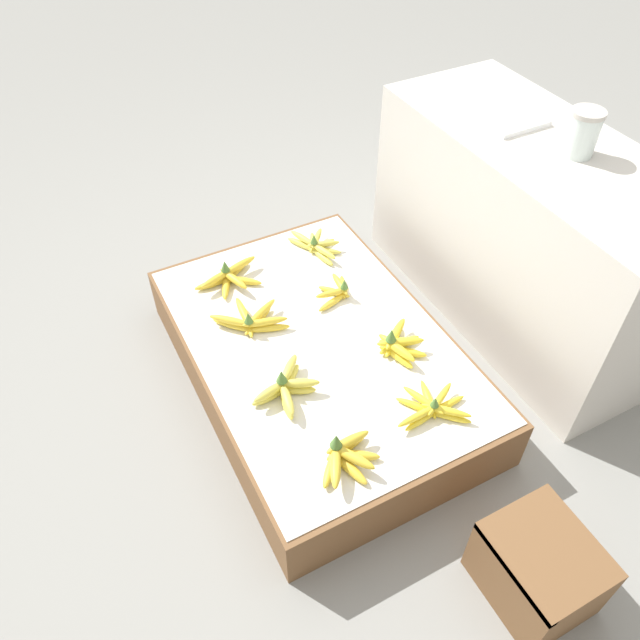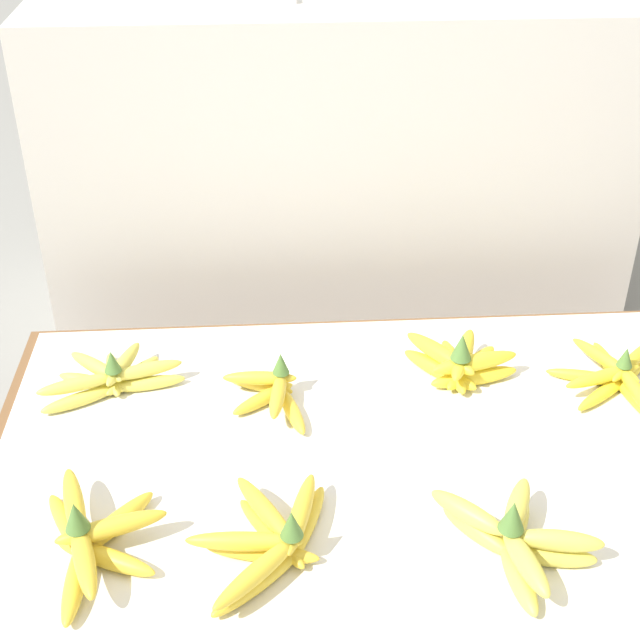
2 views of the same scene
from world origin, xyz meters
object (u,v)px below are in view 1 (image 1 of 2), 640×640
banana_bunch_middle_right (432,408)px  banana_bunch_front_right (345,456)px  wooden_crate (538,569)px  banana_bunch_middle_left (316,245)px  banana_bunch_front_midright (286,388)px  banana_bunch_front_left (229,277)px  banana_bunch_front_midleft (251,320)px  glass_jar (583,133)px  banana_bunch_middle_midleft (337,291)px  banana_bunch_middle_midright (397,344)px  foam_tray_white (507,116)px

banana_bunch_middle_right → banana_bunch_front_right: bearing=-84.6°
wooden_crate → banana_bunch_middle_left: banana_bunch_middle_left is taller
banana_bunch_front_midright → banana_bunch_middle_right: bearing=53.7°
banana_bunch_front_left → banana_bunch_front_midleft: (0.25, -0.02, -0.00)m
banana_bunch_front_left → glass_jar: 1.33m
glass_jar → banana_bunch_middle_midleft: bearing=-109.0°
banana_bunch_front_right → banana_bunch_middle_left: (-0.92, 0.38, -0.01)m
banana_bunch_middle_left → banana_bunch_middle_midright: size_ratio=1.22×
banana_bunch_front_midleft → banana_bunch_middle_midright: (0.34, 0.40, 0.00)m
banana_bunch_middle_left → banana_bunch_middle_midright: banana_bunch_middle_midright is taller
banana_bunch_middle_left → glass_jar: 1.05m
wooden_crate → foam_tray_white: size_ratio=1.29×
banana_bunch_front_midright → banana_bunch_middle_midleft: bearing=132.1°
banana_bunch_middle_right → glass_jar: glass_jar is taller
wooden_crate → banana_bunch_front_right: banana_bunch_front_right is taller
banana_bunch_front_midleft → wooden_crate: bearing=17.6°
wooden_crate → banana_bunch_middle_midleft: 1.14m
banana_bunch_middle_right → banana_bunch_middle_midleft: bearing=-179.3°
banana_bunch_front_left → glass_jar: bearing=64.4°
banana_bunch_front_midright → banana_bunch_front_right: bearing=8.1°
banana_bunch_front_left → banana_bunch_front_right: banana_bunch_front_right is taller
banana_bunch_middle_left → banana_bunch_front_right: bearing=-22.6°
banana_bunch_middle_midleft → banana_bunch_middle_right: banana_bunch_middle_midleft is taller
glass_jar → foam_tray_white: 0.31m
banana_bunch_front_midright → banana_bunch_front_left: bearing=176.0°
glass_jar → foam_tray_white: size_ratio=0.66×
banana_bunch_front_right → banana_bunch_middle_midright: size_ratio=1.04×
banana_bunch_front_right → banana_bunch_middle_midleft: size_ratio=1.17×
banana_bunch_middle_left → banana_bunch_middle_midleft: (0.28, -0.06, 0.00)m
banana_bunch_middle_midright → banana_bunch_front_left: bearing=-147.6°
banana_bunch_middle_midleft → glass_jar: bearing=71.0°
banana_bunch_front_right → glass_jar: glass_jar is taller
wooden_crate → banana_bunch_middle_right: 0.54m
banana_bunch_front_midleft → banana_bunch_middle_left: (-0.27, 0.41, -0.00)m
banana_bunch_front_midleft → banana_bunch_middle_midright: bearing=49.3°
banana_bunch_front_midleft → banana_bunch_middle_midleft: banana_bunch_front_midleft is taller
banana_bunch_front_right → banana_bunch_middle_right: 0.33m
banana_bunch_front_right → wooden_crate: bearing=34.7°
banana_bunch_front_midleft → foam_tray_white: 1.17m
banana_bunch_front_left → glass_jar: size_ratio=1.77×
banana_bunch_front_left → banana_bunch_front_midright: (0.59, -0.04, 0.00)m
foam_tray_white → wooden_crate: bearing=-30.4°
banana_bunch_middle_left → wooden_crate: bearing=-1.8°
banana_bunch_front_left → banana_bunch_middle_right: banana_bunch_front_left is taller
banana_bunch_middle_midleft → banana_bunch_middle_midright: banana_bunch_middle_midright is taller
wooden_crate → banana_bunch_front_left: (-1.39, -0.34, 0.13)m
banana_bunch_front_right → foam_tray_white: foam_tray_white is taller
banana_bunch_front_left → foam_tray_white: bearing=78.0°
banana_bunch_front_midright → banana_bunch_middle_midleft: 0.50m
banana_bunch_middle_right → glass_jar: (-0.35, 0.74, 0.58)m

